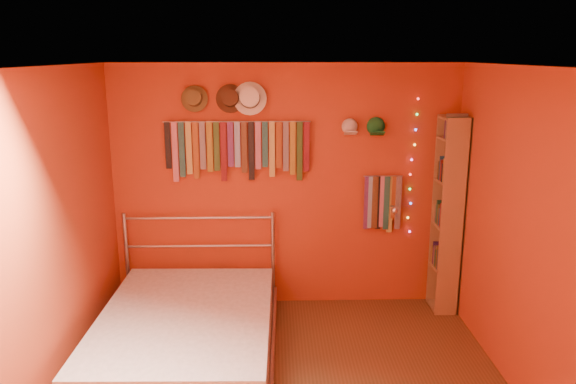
{
  "coord_description": "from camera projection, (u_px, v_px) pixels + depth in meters",
  "views": [
    {
      "loc": [
        -0.13,
        -3.82,
        2.59
      ],
      "look_at": [
        -0.0,
        0.9,
        1.42
      ],
      "focal_mm": 35.0,
      "sensor_mm": 36.0,
      "label": 1
    }
  ],
  "objects": [
    {
      "name": "bed",
      "position": [
        186.0,
        335.0,
        4.82
      ],
      "size": [
        1.58,
        2.12,
        1.02
      ],
      "rotation": [
        0.0,
        0.0,
        -0.02
      ],
      "color": "#AAAAAF",
      "rests_on": "ground"
    },
    {
      "name": "ceiling",
      "position": [
        292.0,
        66.0,
        3.73
      ],
      "size": [
        3.5,
        3.5,
        0.02
      ],
      "primitive_type": "cube",
      "color": "white",
      "rests_on": "back_wall"
    },
    {
      "name": "right_wall",
      "position": [
        532.0,
        242.0,
        4.08
      ],
      "size": [
        0.02,
        3.5,
        2.5
      ],
      "primitive_type": "cube",
      "color": "#AF381C",
      "rests_on": "ground"
    },
    {
      "name": "fedora_olive",
      "position": [
        194.0,
        98.0,
        5.39
      ],
      "size": [
        0.26,
        0.14,
        0.25
      ],
      "rotation": [
        1.36,
        0.0,
        0.0
      ],
      "color": "brown",
      "rests_on": "back_wall"
    },
    {
      "name": "fairy_lights",
      "position": [
        412.0,
        167.0,
        5.67
      ],
      "size": [
        0.06,
        0.02,
        1.39
      ],
      "color": "#FF3333",
      "rests_on": "back_wall"
    },
    {
      "name": "reading_lamp",
      "position": [
        394.0,
        210.0,
        5.58
      ],
      "size": [
        0.07,
        0.29,
        0.09
      ],
      "color": "#AAAAAF",
      "rests_on": "back_wall"
    },
    {
      "name": "tie_rack",
      "position": [
        237.0,
        147.0,
        5.55
      ],
      "size": [
        1.45,
        0.03,
        0.6
      ],
      "color": "#AAAAAF",
      "rests_on": "back_wall"
    },
    {
      "name": "small_tie_rack",
      "position": [
        382.0,
        202.0,
        5.72
      ],
      "size": [
        0.4,
        0.03,
        0.6
      ],
      "color": "#AAAAAF",
      "rests_on": "back_wall"
    },
    {
      "name": "fedora_brown",
      "position": [
        230.0,
        98.0,
        5.4
      ],
      "size": [
        0.28,
        0.15,
        0.28
      ],
      "rotation": [
        1.36,
        0.0,
        0.0
      ],
      "color": "#4A2B1A",
      "rests_on": "back_wall"
    },
    {
      "name": "fedora_white",
      "position": [
        250.0,
        98.0,
        5.4
      ],
      "size": [
        0.33,
        0.18,
        0.32
      ],
      "rotation": [
        1.36,
        0.0,
        0.0
      ],
      "color": "white",
      "rests_on": "back_wall"
    },
    {
      "name": "left_wall",
      "position": [
        46.0,
        247.0,
        3.98
      ],
      "size": [
        0.02,
        3.5,
        2.5
      ],
      "primitive_type": "cube",
      "color": "#AF381C",
      "rests_on": "ground"
    },
    {
      "name": "cap_white",
      "position": [
        350.0,
        127.0,
        5.54
      ],
      "size": [
        0.17,
        0.21,
        0.17
      ],
      "color": "silver",
      "rests_on": "back_wall"
    },
    {
      "name": "bookshelf",
      "position": [
        452.0,
        214.0,
        5.61
      ],
      "size": [
        0.25,
        0.34,
        2.0
      ],
      "color": "#AB834D",
      "rests_on": "ground"
    },
    {
      "name": "back_wall",
      "position": [
        286.0,
        188.0,
        5.73
      ],
      "size": [
        3.5,
        0.02,
        2.5
      ],
      "primitive_type": "cube",
      "color": "#AF381C",
      "rests_on": "ground"
    },
    {
      "name": "cap_green",
      "position": [
        376.0,
        126.0,
        5.55
      ],
      "size": [
        0.18,
        0.23,
        0.18
      ],
      "color": "#197131",
      "rests_on": "back_wall"
    }
  ]
}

